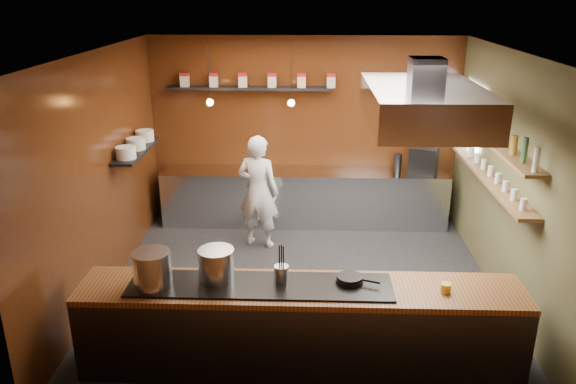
{
  "coord_description": "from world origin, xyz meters",
  "views": [
    {
      "loc": [
        0.06,
        -6.46,
        3.69
      ],
      "look_at": [
        -0.2,
        0.4,
        1.18
      ],
      "focal_mm": 35.0,
      "sensor_mm": 36.0,
      "label": 1
    }
  ],
  "objects_px": {
    "espresso_machine": "(423,160)",
    "chef": "(258,192)",
    "stockpot_small": "(216,265)",
    "extractor_hood": "(424,104)",
    "stockpot_large": "(152,269)"
  },
  "relations": [
    {
      "from": "stockpot_large",
      "to": "stockpot_small",
      "type": "height_order",
      "value": "stockpot_large"
    },
    {
      "from": "espresso_machine",
      "to": "chef",
      "type": "xyz_separation_m",
      "value": [
        -2.57,
        -0.89,
        -0.25
      ]
    },
    {
      "from": "stockpot_small",
      "to": "chef",
      "type": "xyz_separation_m",
      "value": [
        0.16,
        2.82,
        -0.25
      ]
    },
    {
      "from": "extractor_hood",
      "to": "stockpot_large",
      "type": "height_order",
      "value": "extractor_hood"
    },
    {
      "from": "stockpot_small",
      "to": "chef",
      "type": "height_order",
      "value": "chef"
    },
    {
      "from": "extractor_hood",
      "to": "stockpot_small",
      "type": "xyz_separation_m",
      "value": [
        -2.14,
        -1.13,
        -1.4
      ]
    },
    {
      "from": "espresso_machine",
      "to": "chef",
      "type": "height_order",
      "value": "chef"
    },
    {
      "from": "stockpot_small",
      "to": "espresso_machine",
      "type": "relative_size",
      "value": 0.85
    },
    {
      "from": "stockpot_small",
      "to": "espresso_machine",
      "type": "height_order",
      "value": "espresso_machine"
    },
    {
      "from": "chef",
      "to": "espresso_machine",
      "type": "bearing_deg",
      "value": -144.48
    },
    {
      "from": "stockpot_small",
      "to": "extractor_hood",
      "type": "bearing_deg",
      "value": 27.87
    },
    {
      "from": "stockpot_small",
      "to": "espresso_machine",
      "type": "xyz_separation_m",
      "value": [
        2.74,
        3.72,
        0.0
      ]
    },
    {
      "from": "extractor_hood",
      "to": "espresso_machine",
      "type": "bearing_deg",
      "value": 76.96
    },
    {
      "from": "stockpot_large",
      "to": "chef",
      "type": "bearing_deg",
      "value": 75.4
    },
    {
      "from": "espresso_machine",
      "to": "stockpot_small",
      "type": "bearing_deg",
      "value": -106.35
    }
  ]
}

